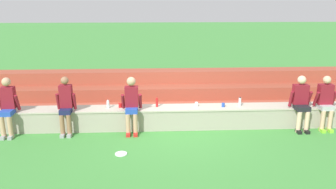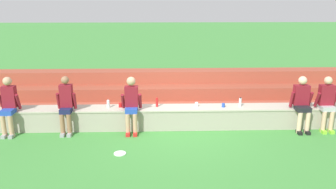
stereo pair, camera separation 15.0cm
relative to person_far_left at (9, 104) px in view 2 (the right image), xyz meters
name	(u,v)px [view 2 (the right image)]	position (x,y,z in m)	size (l,w,h in m)	color
ground_plane	(176,131)	(4.17, 0.02, -0.78)	(80.00, 80.00, 0.00)	#428E3D
stone_seating_wall	(176,117)	(4.17, 0.30, -0.48)	(9.20, 0.59, 0.56)	#A8A08E
brick_bleachers	(173,95)	(4.17, 1.92, -0.35)	(11.82, 1.84, 1.12)	#A64F3B
person_far_left	(9,104)	(0.00, 0.00, 0.00)	(0.50, 0.58, 1.45)	tan
person_left_of_center	(66,104)	(1.41, 0.02, -0.01)	(0.48, 0.52, 1.46)	#996B4C
person_center	(131,103)	(3.04, 0.00, 0.00)	(0.51, 0.53, 1.44)	tan
person_right_of_center	(302,102)	(7.37, 0.00, -0.01)	(0.56, 0.57, 1.41)	beige
person_far_right	(327,102)	(8.01, -0.01, -0.02)	(0.54, 0.48, 1.41)	#DBAD89
water_bottle_near_left	(240,102)	(5.86, 0.31, -0.10)	(0.06, 0.06, 0.24)	silver
water_bottle_near_right	(108,104)	(2.41, 0.31, -0.12)	(0.07, 0.07, 0.21)	silver
water_bottle_mid_left	(157,102)	(3.68, 0.35, -0.10)	(0.06, 0.06, 0.25)	red
plastic_cup_middle	(197,104)	(4.72, 0.34, -0.16)	(0.08, 0.08, 0.11)	white
plastic_cup_right_end	(223,105)	(5.41, 0.26, -0.17)	(0.08, 0.08, 0.10)	blue
plastic_cup_left_end	(120,105)	(2.72, 0.33, -0.16)	(0.09, 0.09, 0.12)	red
frisbee	(120,153)	(2.85, -1.25, -0.77)	(0.27, 0.27, 0.02)	white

